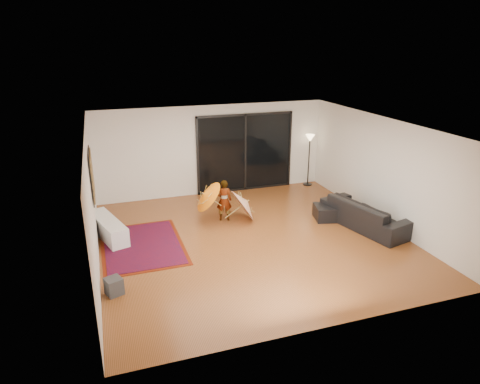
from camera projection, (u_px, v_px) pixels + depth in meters
name	position (u px, v px, depth m)	size (l,w,h in m)	color
floor	(253.00, 239.00, 10.19)	(7.00, 7.00, 0.00)	brown
ceiling	(254.00, 127.00, 9.28)	(7.00, 7.00, 0.00)	white
wall_back	(213.00, 150.00, 12.86)	(7.00, 7.00, 0.00)	silver
wall_front	(331.00, 255.00, 6.61)	(7.00, 7.00, 0.00)	silver
wall_left	(92.00, 203.00, 8.69)	(7.00, 7.00, 0.00)	silver
wall_right	(383.00, 172.00, 10.78)	(7.00, 7.00, 0.00)	silver
sliding_door	(245.00, 153.00, 13.18)	(3.06, 0.07, 2.40)	black
painting	(92.00, 175.00, 9.49)	(0.04, 1.28, 1.08)	black
media_console	(108.00, 228.00, 10.22)	(0.42, 1.68, 0.47)	white
speaker	(114.00, 286.00, 7.94)	(0.29, 0.29, 0.33)	#424244
persian_rug	(142.00, 245.00, 9.87)	(1.84, 2.55, 0.02)	#621A08
sofa	(366.00, 214.00, 10.76)	(2.39, 0.94, 0.70)	black
ottoman	(327.00, 212.00, 11.28)	(0.65, 0.65, 0.37)	black
floor_lamp	(310.00, 146.00, 13.57)	(0.29, 0.29, 1.66)	black
child	(224.00, 200.00, 11.10)	(0.40, 0.27, 1.11)	#999999
parasol_orange	(204.00, 197.00, 10.83)	(0.70, 0.88, 0.90)	orange
parasol_white	(248.00, 201.00, 11.16)	(0.69, 0.98, 0.99)	silver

